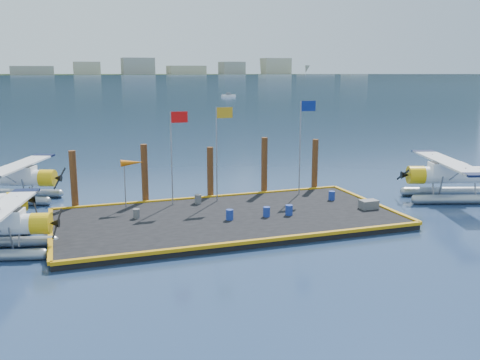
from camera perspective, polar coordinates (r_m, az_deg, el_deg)
The scene contains 22 objects.
ground at distance 32.12m, azimuth -1.37°, elevation -4.56°, with size 4000.00×4000.00×0.00m, color navy.
dock at distance 32.07m, azimuth -1.37°, elevation -4.21°, with size 20.00×10.00×0.40m, color black.
dock_bumpers at distance 31.99m, azimuth -1.37°, elevation -3.71°, with size 20.25×10.25×0.18m, color #C0850B, non-canonical shape.
far_backdrop at distance 1784.40m, azimuth -11.20°, elevation 11.54°, with size 3050.00×2050.00×810.00m.
seaplane_c at distance 40.12m, azimuth -23.01°, elevation -0.01°, with size 8.93×9.45×3.42m.
seaplane_d at distance 40.15m, azimuth 21.73°, elevation 0.26°, with size 9.62×10.28×3.68m.
drum_0 at distance 32.09m, azimuth -10.99°, elevation -3.54°, with size 0.39×0.39×0.56m, color #55555A.
drum_1 at distance 31.87m, azimuth 2.85°, elevation -3.41°, with size 0.41×0.41×0.58m, color navy.
drum_2 at distance 32.29m, azimuth 5.25°, elevation -3.21°, with size 0.44×0.44×0.62m, color navy.
drum_3 at distance 31.17m, azimuth -1.11°, elevation -3.72°, with size 0.43×0.43×0.61m, color navy.
drum_4 at distance 36.37m, azimuth 9.76°, elevation -1.64°, with size 0.43×0.43×0.60m, color navy.
drum_5 at distance 34.93m, azimuth -4.50°, elevation -2.05°, with size 0.44×0.44×0.62m, color #55555A.
crate at distance 34.59m, azimuth 13.56°, elevation -2.55°, with size 1.09×0.73×0.55m, color #55555A.
flagpole_red at distance 34.24m, azimuth -7.01°, elevation 3.90°, with size 1.14×0.08×6.00m.
flagpole_yellow at distance 34.96m, azimuth -2.20°, elevation 4.34°, with size 1.14×0.08×6.20m.
flagpole_blue at distance 37.11m, azimuth 6.73°, elevation 4.96°, with size 1.14×0.08×6.50m.
windsock at distance 33.97m, azimuth -11.47°, elevation 1.70°, with size 1.40×0.44×3.12m.
piling_0 at distance 35.50m, azimuth -17.30°, elevation -0.19°, with size 0.44×0.44×4.00m, color #472714.
piling_1 at distance 35.87m, azimuth -10.12°, elevation 0.44°, with size 0.44×0.44×4.20m, color #472714.
piling_2 at distance 36.84m, azimuth -3.19°, elevation 0.59°, with size 0.44×0.44×3.80m, color #472714.
piling_3 at distance 38.06m, azimuth 2.61°, elevation 1.34°, with size 0.44×0.44×4.30m, color #472714.
piling_4 at distance 39.71m, azimuth 7.98°, elevation 1.46°, with size 0.44×0.44×4.00m, color #472714.
Camera 1 is at (-9.31, -29.39, 9.02)m, focal length 40.00 mm.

